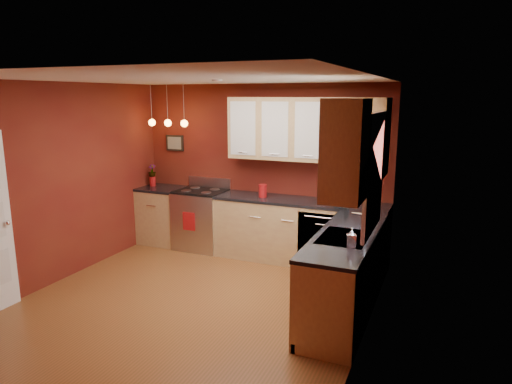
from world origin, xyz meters
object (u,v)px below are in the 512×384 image
at_px(soap_pump, 351,238).
at_px(gas_range, 201,219).
at_px(sink, 344,239).
at_px(red_canister, 263,191).
at_px(coffee_maker, 342,195).

bearing_deg(soap_pump, gas_range, 146.64).
xyz_separation_m(gas_range, sink, (2.62, -1.50, 0.43)).
relative_size(red_canister, coffee_maker, 0.80).
distance_m(red_canister, coffee_maker, 1.16).
relative_size(sink, soap_pump, 3.49).
height_order(gas_range, sink, sink).
height_order(gas_range, coffee_maker, coffee_maker).
bearing_deg(sink, red_canister, 136.42).
relative_size(gas_range, red_canister, 5.83).
distance_m(gas_range, soap_pump, 3.35).
relative_size(coffee_maker, soap_pump, 1.18).
height_order(red_canister, coffee_maker, coffee_maker).
bearing_deg(red_canister, soap_pump, -46.73).
height_order(gas_range, red_canister, red_canister).
bearing_deg(coffee_maker, soap_pump, -59.04).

